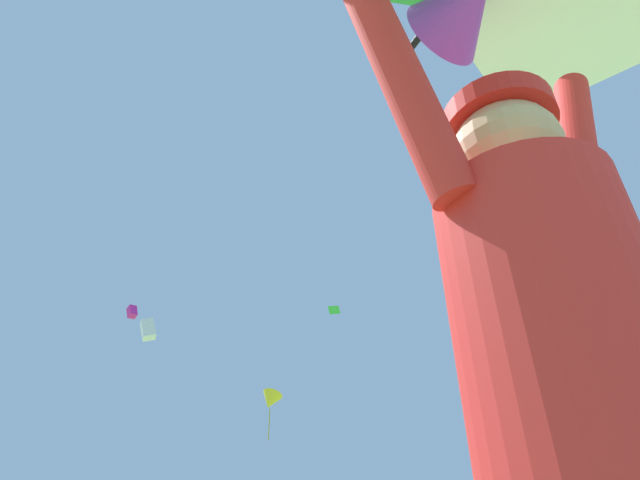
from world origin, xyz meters
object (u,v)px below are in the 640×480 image
object	(u,v)px
distant_kite_white_low_left	(148,330)
distant_kite_yellow_high_left	(270,401)
kite_flyer_person	(586,435)
distant_kite_magenta_overhead_distant	(132,312)
distant_kite_green_far_center	(334,310)

from	to	relation	value
distant_kite_white_low_left	distant_kite_yellow_high_left	bearing A→B (deg)	-58.60
kite_flyer_person	distant_kite_magenta_overhead_distant	size ratio (longest dim) A/B	2.16
distant_kite_yellow_high_left	kite_flyer_person	bearing A→B (deg)	-91.67
distant_kite_magenta_overhead_distant	distant_kite_white_low_left	xyz separation A→B (m)	(0.40, 3.59, 0.34)
kite_flyer_person	distant_kite_white_low_left	distance (m)	35.14
distant_kite_magenta_overhead_distant	distant_kite_white_low_left	world-z (taller)	distant_kite_white_low_left
distant_kite_green_far_center	distant_kite_yellow_high_left	world-z (taller)	distant_kite_green_far_center
distant_kite_yellow_high_left	distant_kite_white_low_left	distance (m)	16.99
distant_kite_green_far_center	kite_flyer_person	bearing A→B (deg)	-99.75
distant_kite_green_far_center	distant_kite_magenta_overhead_distant	distance (m)	12.55
distant_kite_yellow_high_left	distant_kite_white_low_left	world-z (taller)	distant_kite_white_low_left
distant_kite_green_far_center	distant_kite_yellow_high_left	bearing A→B (deg)	-124.03
kite_flyer_person	distant_kite_green_far_center	distance (m)	27.37
distant_kite_magenta_overhead_distant	distant_kite_white_low_left	size ratio (longest dim) A/B	0.56
distant_kite_magenta_overhead_distant	distant_kite_white_low_left	bearing A→B (deg)	83.57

